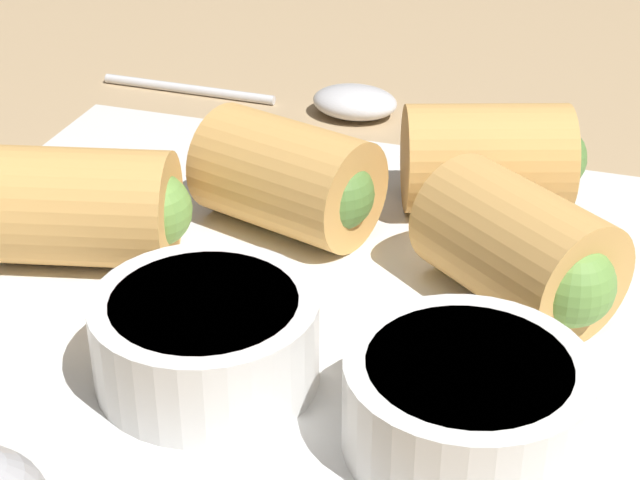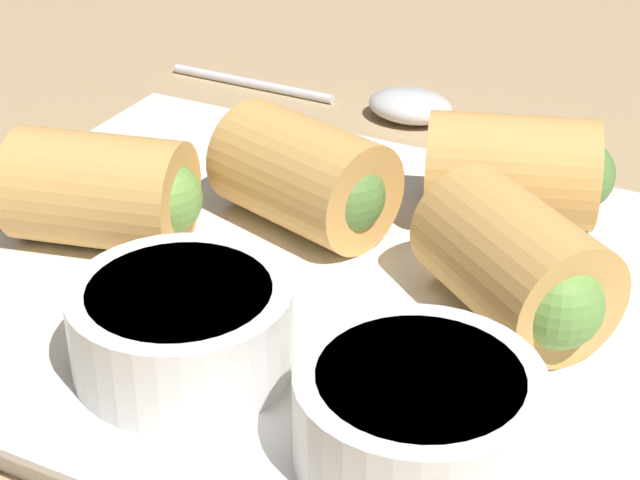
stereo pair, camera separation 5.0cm
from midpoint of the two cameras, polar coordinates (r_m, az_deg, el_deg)
The scene contains 9 objects.
table_surface at distance 41.30cm, azimuth -6.34°, elevation -4.07°, with size 180.00×140.00×2.00cm.
serving_plate at distance 38.77cm, azimuth -3.69°, elevation -3.31°, with size 31.11×24.36×1.50cm.
roll_front_left at distance 40.82cm, azimuth -5.13°, elevation 3.16°, with size 7.60×6.05×4.33cm.
roll_front_right at distance 35.88cm, azimuth 6.99°, elevation -1.00°, with size 7.76×7.38×4.33cm.
roll_back_left at distance 42.49cm, azimuth 6.09°, elevation 4.24°, with size 7.61×6.16×4.33cm.
roll_back_right at distance 40.04cm, azimuth -15.48°, elevation 1.56°, with size 7.57×5.70×4.33cm.
dipping_bowl_near at distance 33.34cm, azimuth -10.43°, elevation -5.22°, with size 7.03×7.03×2.87cm.
dipping_bowl_far at distance 30.31cm, azimuth 3.11°, elevation -8.76°, with size 7.03×7.03×2.87cm.
spoon at distance 55.35cm, azimuth -1.65°, elevation 7.37°, with size 16.57×3.45×1.52cm.
Camera 1 is at (-12.47, 31.89, 24.02)cm, focal length 60.00 mm.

